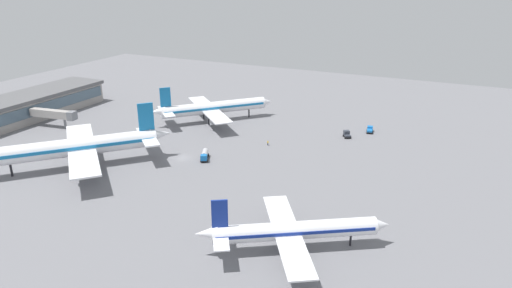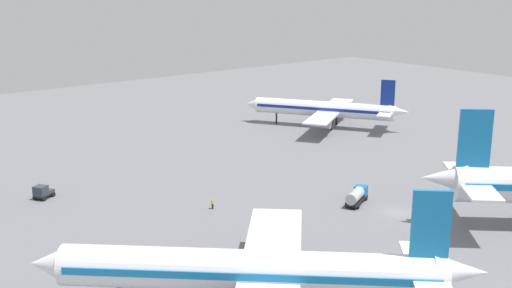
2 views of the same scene
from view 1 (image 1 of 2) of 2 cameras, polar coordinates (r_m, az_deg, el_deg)
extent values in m
plane|color=slate|center=(145.34, -8.91, -1.70)|extent=(288.00, 288.00, 0.00)
cube|color=#9E9993|center=(204.23, -25.51, 4.18)|extent=(57.89, 17.60, 7.92)
cube|color=#4C6070|center=(197.19, -23.88, 4.25)|extent=(55.57, 0.30, 4.08)
cube|color=#59595B|center=(203.16, -25.70, 5.40)|extent=(60.20, 18.30, 1.36)
cylinder|color=white|center=(144.40, -21.43, -0.40)|extent=(38.47, 36.08, 5.23)
cone|color=white|center=(145.96, -11.56, 1.18)|extent=(7.64, 7.51, 4.18)
cube|color=#1972B2|center=(144.27, -21.45, -0.25)|extent=(37.15, 34.87, 0.94)
cube|color=white|center=(144.55, -20.47, -0.47)|extent=(36.21, 38.34, 0.47)
cylinder|color=#A5A8AD|center=(133.38, -20.14, -3.00)|extent=(6.49, 6.30, 2.88)
cylinder|color=#A5A8AD|center=(157.10, -20.59, 0.43)|extent=(6.49, 6.30, 2.88)
cube|color=white|center=(145.47, -13.07, 0.89)|extent=(15.38, 16.16, 0.38)
cube|color=#1972B2|center=(143.56, -13.27, 3.25)|extent=(3.74, 3.51, 8.37)
cylinder|color=black|center=(147.13, -27.65, -2.85)|extent=(0.63, 0.63, 3.66)
cylinder|color=black|center=(142.02, -19.63, -2.43)|extent=(0.63, 0.63, 3.66)
cylinder|color=black|center=(149.83, -19.82, -1.27)|extent=(0.63, 0.63, 3.66)
cylinder|color=white|center=(178.30, -5.13, 4.45)|extent=(32.53, 30.74, 4.44)
cone|color=white|center=(185.23, 1.27, 5.13)|extent=(6.12, 6.11, 4.21)
cone|color=white|center=(173.57, -11.96, 3.87)|extent=(6.48, 6.38, 3.55)
cube|color=#1972B2|center=(178.20, -5.14, 4.55)|extent=(31.41, 29.71, 0.80)
cube|color=white|center=(177.89, -5.75, 4.24)|extent=(30.84, 32.42, 0.40)
cylinder|color=#A5A8AD|center=(188.27, -6.64, 4.62)|extent=(5.50, 5.36, 2.44)
cylinder|color=#A5A8AD|center=(168.46, -4.72, 2.80)|extent=(5.50, 5.36, 2.44)
cube|color=white|center=(174.17, -10.87, 3.92)|extent=(13.09, 13.67, 0.32)
cube|color=#1972B2|center=(172.77, -10.99, 5.62)|extent=(3.16, 2.99, 7.10)
cylinder|color=black|center=(183.64, -0.87, 3.78)|extent=(0.53, 0.53, 3.11)
cylinder|color=black|center=(181.81, -6.39, 3.48)|extent=(0.53, 0.53, 3.11)
cylinder|color=black|center=(175.26, -5.77, 2.85)|extent=(0.53, 0.53, 3.11)
cylinder|color=white|center=(96.94, 4.79, -10.44)|extent=(21.20, 30.56, 3.72)
cone|color=white|center=(101.80, 14.92, -9.51)|extent=(4.97, 5.03, 3.53)
cone|color=white|center=(95.02, -6.10, -10.79)|extent=(5.00, 5.52, 2.97)
cube|color=navy|center=(96.80, 4.80, -10.30)|extent=(20.54, 29.45, 0.67)
cube|color=white|center=(96.84, 3.79, -10.70)|extent=(30.03, 21.72, 0.33)
cylinder|color=#A5A8AD|center=(105.14, 2.88, -8.81)|extent=(4.08, 4.81, 2.04)
cylinder|color=#A5A8AD|center=(90.15, 4.83, -14.33)|extent=(4.08, 4.81, 2.04)
cube|color=white|center=(95.15, -4.38, -10.81)|extent=(12.47, 9.42, 0.27)
cube|color=navy|center=(92.92, -4.45, -8.46)|extent=(2.07, 2.96, 5.95)
cylinder|color=black|center=(101.40, 11.44, -11.40)|extent=(0.45, 0.45, 2.60)
cylinder|color=black|center=(100.63, 2.86, -11.24)|extent=(0.45, 0.45, 2.60)
cylinder|color=black|center=(95.69, 3.47, -13.09)|extent=(0.45, 0.45, 2.60)
cube|color=black|center=(170.99, 13.69, 1.56)|extent=(4.67, 2.67, 0.30)
cube|color=#1966B2|center=(171.99, 13.72, 1.93)|extent=(2.11, 2.19, 1.20)
cube|color=#3F596B|center=(172.69, 13.74, 2.09)|extent=(0.37, 1.58, 0.67)
cube|color=#1966B2|center=(169.99, 13.69, 1.61)|extent=(2.90, 2.34, 0.60)
cylinder|color=black|center=(172.51, 13.39, 1.70)|extent=(0.84, 0.44, 0.80)
cylinder|color=black|center=(172.49, 14.02, 1.64)|extent=(0.84, 0.44, 0.80)
cylinder|color=black|center=(169.58, 13.34, 1.38)|extent=(0.84, 0.44, 0.80)
cylinder|color=black|center=(169.56, 13.98, 1.32)|extent=(0.84, 0.44, 0.80)
cube|color=black|center=(163.95, 11.02, 0.96)|extent=(3.72, 3.27, 0.30)
cube|color=#333842|center=(164.28, 10.98, 1.35)|extent=(2.52, 2.55, 1.60)
cube|color=#3F596B|center=(164.91, 10.91, 1.55)|extent=(0.88, 1.41, 0.90)
cube|color=#333842|center=(163.01, 11.11, 0.98)|extent=(2.17, 2.35, 0.50)
cylinder|color=black|center=(164.76, 10.59, 1.03)|extent=(0.84, 0.67, 0.80)
cylinder|color=black|center=(165.27, 11.23, 1.05)|extent=(0.84, 0.67, 0.80)
cylinder|color=black|center=(162.73, 10.80, 0.77)|extent=(0.84, 0.67, 0.80)
cylinder|color=black|center=(163.25, 11.44, 0.79)|extent=(0.84, 0.67, 0.80)
cube|color=black|center=(143.26, -6.26, -1.66)|extent=(6.51, 4.42, 0.30)
cube|color=#1966B2|center=(140.84, -6.37, -1.65)|extent=(2.44, 2.49, 1.60)
cube|color=#3F596B|center=(139.97, -6.41, -1.65)|extent=(0.76, 1.48, 0.90)
cylinder|color=#B7B7BC|center=(143.71, -6.24, -1.14)|extent=(4.84, 3.56, 1.80)
cylinder|color=black|center=(141.19, -5.97, -2.06)|extent=(0.85, 0.61, 0.80)
cylinder|color=black|center=(141.40, -6.74, -2.05)|extent=(0.85, 0.61, 0.80)
cylinder|color=black|center=(145.25, -5.80, -1.39)|extent=(0.85, 0.61, 0.80)
cylinder|color=black|center=(145.46, -6.54, -1.39)|extent=(0.85, 0.61, 0.80)
cylinder|color=#1E2338|center=(153.83, 1.46, -0.02)|extent=(0.45, 0.45, 0.85)
cylinder|color=yellow|center=(153.58, 1.46, 0.24)|extent=(0.53, 0.53, 0.60)
sphere|color=tan|center=(153.44, 1.46, 0.38)|extent=(0.22, 0.22, 0.22)
cylinder|color=yellow|center=(153.77, 1.41, 0.26)|extent=(0.10, 0.10, 0.54)
cylinder|color=yellow|center=(153.38, 1.50, 0.21)|extent=(0.10, 0.10, 0.54)
cube|color=#9E9993|center=(186.09, -23.74, 3.42)|extent=(4.87, 16.72, 2.80)
cylinder|color=slate|center=(183.31, -22.23, 2.31)|extent=(0.90, 0.90, 3.80)
cube|color=slate|center=(180.24, -21.50, 3.22)|extent=(3.42, 2.81, 3.08)
camera|label=2|loc=(229.81, -11.14, 15.22)|focal=44.40mm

